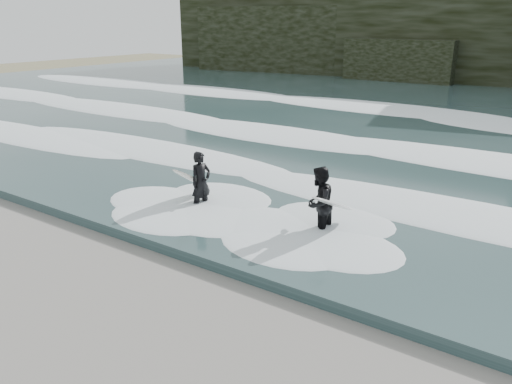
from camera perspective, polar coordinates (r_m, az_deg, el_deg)
ground at (r=10.93m, az=-19.42°, el=-13.42°), size 120.00×120.00×0.00m
sea at (r=35.45m, az=21.51°, el=8.83°), size 90.00×52.00×0.30m
headland at (r=51.73m, az=26.89°, el=16.41°), size 70.00×9.00×10.00m
foam_near at (r=16.99m, az=5.23°, el=0.92°), size 60.00×3.20×0.20m
foam_mid at (r=23.13m, az=13.82°, el=5.42°), size 60.00×4.00×0.24m
foam_far at (r=31.57m, az=19.81°, el=8.46°), size 60.00×4.80×0.30m
surfer_left at (r=15.36m, az=-6.47°, el=1.14°), size 1.05×1.84×1.93m
surfer_right at (r=13.46m, az=7.30°, el=-1.30°), size 1.19×2.01×2.03m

